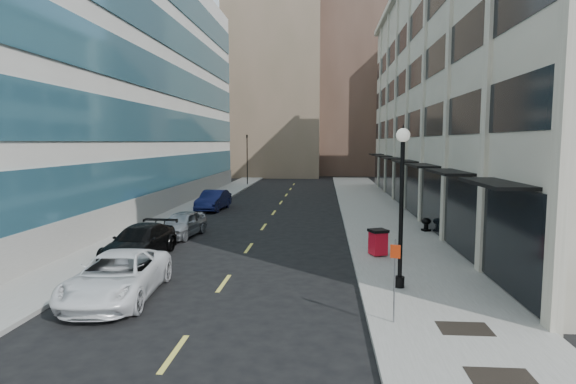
# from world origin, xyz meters

# --- Properties ---
(sidewalk_right) EXTENTS (5.00, 80.00, 0.15)m
(sidewalk_right) POSITION_xyz_m (7.50, 20.00, 0.07)
(sidewalk_right) COLOR gray
(sidewalk_right) RESTS_ON ground
(sidewalk_left) EXTENTS (3.00, 80.00, 0.15)m
(sidewalk_left) POSITION_xyz_m (-6.50, 20.00, 0.07)
(sidewalk_left) COLOR gray
(sidewalk_left) RESTS_ON ground
(building_right) EXTENTS (15.30, 46.50, 18.25)m
(building_right) POSITION_xyz_m (16.94, 26.99, 8.99)
(building_right) COLOR beige
(building_right) RESTS_ON ground
(building_left) EXTENTS (16.14, 46.00, 20.00)m
(building_left) POSITION_xyz_m (-15.95, 27.00, 9.99)
(building_left) COLOR beige
(building_left) RESTS_ON ground
(skyline_tan_near) EXTENTS (14.00, 18.00, 28.00)m
(skyline_tan_near) POSITION_xyz_m (-4.00, 68.00, 14.00)
(skyline_tan_near) COLOR #816954
(skyline_tan_near) RESTS_ON ground
(skyline_brown) EXTENTS (12.00, 16.00, 34.00)m
(skyline_brown) POSITION_xyz_m (8.00, 72.00, 17.00)
(skyline_brown) COLOR brown
(skyline_brown) RESTS_ON ground
(skyline_tan_far) EXTENTS (12.00, 14.00, 22.00)m
(skyline_tan_far) POSITION_xyz_m (-14.00, 78.00, 11.00)
(skyline_tan_far) COLOR #816954
(skyline_tan_far) RESTS_ON ground
(skyline_stone) EXTENTS (10.00, 14.00, 20.00)m
(skyline_stone) POSITION_xyz_m (18.00, 66.00, 10.00)
(skyline_stone) COLOR beige
(skyline_stone) RESTS_ON ground
(grate_mid) EXTENTS (1.40, 1.00, 0.01)m
(grate_mid) POSITION_xyz_m (7.60, 1.00, 0.15)
(grate_mid) COLOR black
(grate_mid) RESTS_ON sidewalk_right
(grate_far) EXTENTS (1.40, 1.00, 0.01)m
(grate_far) POSITION_xyz_m (7.60, 3.80, 0.15)
(grate_far) COLOR black
(grate_far) RESTS_ON sidewalk_right
(road_centerline) EXTENTS (0.15, 68.20, 0.01)m
(road_centerline) POSITION_xyz_m (0.00, 17.00, 0.01)
(road_centerline) COLOR #D8CC4C
(road_centerline) RESTS_ON ground
(traffic_signal) EXTENTS (0.66, 0.66, 6.98)m
(traffic_signal) POSITION_xyz_m (-5.50, 48.00, 5.72)
(traffic_signal) COLOR black
(traffic_signal) RESTS_ON ground
(car_white_van) EXTENTS (2.92, 5.66, 1.53)m
(car_white_van) POSITION_xyz_m (-3.20, 6.00, 0.76)
(car_white_van) COLOR white
(car_white_van) RESTS_ON ground
(car_black_pickup) EXTENTS (2.40, 5.20, 1.47)m
(car_black_pickup) POSITION_xyz_m (-4.62, 11.63, 0.74)
(car_black_pickup) COLOR black
(car_black_pickup) RESTS_ON ground
(car_silver_sedan) EXTENTS (2.20, 4.34, 1.42)m
(car_silver_sedan) POSITION_xyz_m (-4.15, 16.60, 0.71)
(car_silver_sedan) COLOR #92969A
(car_silver_sedan) RESTS_ON ground
(car_blue_sedan) EXTENTS (1.99, 4.76, 1.53)m
(car_blue_sedan) POSITION_xyz_m (-4.80, 27.05, 0.77)
(car_blue_sedan) COLOR #111641
(car_blue_sedan) RESTS_ON ground
(trash_bin) EXTENTS (0.96, 0.96, 1.20)m
(trash_bin) POSITION_xyz_m (6.17, 12.28, 0.79)
(trash_bin) COLOR red
(trash_bin) RESTS_ON sidewalk_right
(lamppost) EXTENTS (0.48, 0.48, 5.71)m
(lamppost) POSITION_xyz_m (6.40, 7.51, 3.50)
(lamppost) COLOR black
(lamppost) RESTS_ON sidewalk_right
(sign_post) EXTENTS (0.28, 0.11, 2.41)m
(sign_post) POSITION_xyz_m (5.72, 4.12, 1.70)
(sign_post) COLOR slate
(sign_post) RESTS_ON sidewalk_right
(urn_planter) EXTENTS (0.56, 0.56, 0.77)m
(urn_planter) POSITION_xyz_m (9.60, 18.52, 0.62)
(urn_planter) COLOR black
(urn_planter) RESTS_ON sidewalk_right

